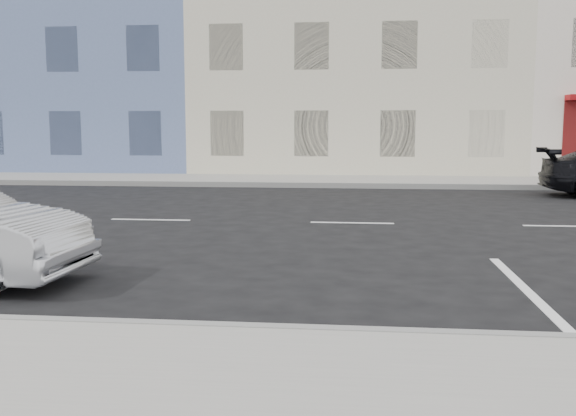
# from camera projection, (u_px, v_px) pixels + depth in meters

# --- Properties ---
(ground) EXTENTS (120.00, 120.00, 0.00)m
(ground) POSITION_uv_depth(u_px,v_px,m) (458.00, 225.00, 12.16)
(ground) COLOR black
(ground) RESTS_ON ground
(sidewalk_far) EXTENTS (80.00, 3.40, 0.15)m
(sidewalk_far) POSITION_uv_depth(u_px,v_px,m) (263.00, 180.00, 21.24)
(sidewalk_far) COLOR gray
(sidewalk_far) RESTS_ON ground
(curb_near) EXTENTS (80.00, 0.12, 0.16)m
(curb_near) POSITION_uv_depth(u_px,v_px,m) (13.00, 325.00, 5.75)
(curb_near) COLOR gray
(curb_near) RESTS_ON ground
(curb_far) EXTENTS (80.00, 0.12, 0.16)m
(curb_far) POSITION_uv_depth(u_px,v_px,m) (255.00, 185.00, 19.57)
(curb_far) COLOR gray
(curb_far) RESTS_ON ground
(bldg_blue) EXTENTS (12.00, 12.00, 13.00)m
(bldg_blue) POSITION_uv_depth(u_px,v_px,m) (88.00, 22.00, 28.85)
(bldg_blue) COLOR slate
(bldg_blue) RESTS_ON ground
(bldg_cream) EXTENTS (12.00, 12.00, 11.50)m
(bldg_cream) POSITION_uv_depth(u_px,v_px,m) (356.00, 35.00, 27.71)
(bldg_cream) COLOR beige
(bldg_cream) RESTS_ON ground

